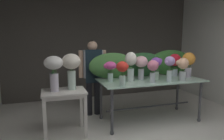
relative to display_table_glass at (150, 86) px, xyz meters
name	(u,v)px	position (x,y,z in m)	size (l,w,h in m)	color
ground_plane	(124,117)	(-0.42, 0.30, -0.70)	(7.54, 7.54, 0.00)	silver
wall_back	(102,44)	(-0.42, 2.02, 0.74)	(5.22, 0.12, 2.87)	#4C4742
display_table_glass	(150,86)	(0.00, 0.00, 0.00)	(1.97, 0.91, 0.82)	#B0D5C0
side_table_white	(64,97)	(-1.63, -0.11, -0.06)	(0.70, 0.52, 0.76)	silver
florist	(93,70)	(-0.98, 0.64, 0.26)	(0.57, 0.24, 1.56)	#232328
foliage_backdrop	(146,64)	(0.07, 0.33, 0.38)	(2.28, 0.25, 0.53)	#477F3D
vase_crimson_stock	(175,62)	(0.65, 0.16, 0.41)	(0.28, 0.25, 0.46)	silver
vase_rosy_snapdragons	(153,69)	(-0.11, -0.28, 0.38)	(0.22, 0.20, 0.40)	silver
vase_violet_freesia	(156,66)	(0.10, -0.04, 0.38)	(0.22, 0.20, 0.42)	silver
vase_fuchsia_ranunculus	(110,68)	(-0.80, 0.02, 0.37)	(0.26, 0.21, 0.37)	silver
vase_ivory_dahlias	(131,64)	(-0.42, -0.04, 0.44)	(0.22, 0.21, 0.53)	silver
vase_scarlet_lilies	(122,71)	(-0.71, -0.37, 0.38)	(0.21, 0.19, 0.41)	silver
vase_sunset_peonies	(188,62)	(0.82, -0.04, 0.44)	(0.25, 0.25, 0.50)	silver
vase_peach_hydrangea	(182,67)	(0.51, -0.27, 0.38)	(0.24, 0.20, 0.43)	silver
vase_lilac_roses	(170,66)	(0.21, -0.31, 0.41)	(0.21, 0.18, 0.46)	silver
vase_blush_anemones	(141,64)	(-0.17, 0.07, 0.41)	(0.25, 0.25, 0.45)	silver
vase_white_roses_tall	(54,69)	(-1.77, -0.11, 0.42)	(0.30, 0.30, 0.57)	silver
vase_cream_lisianthus_tall	(71,66)	(-1.49, -0.06, 0.45)	(0.31, 0.31, 0.60)	silver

